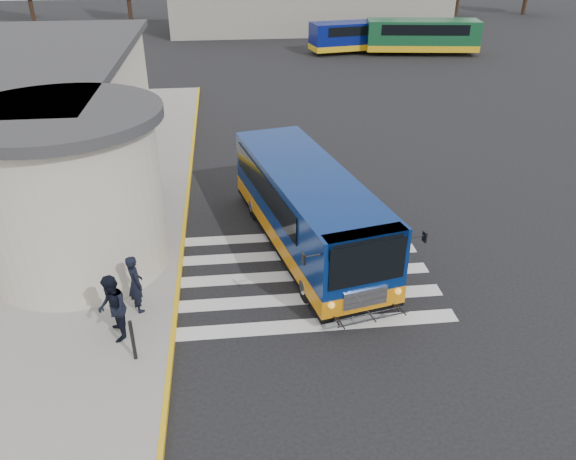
{
  "coord_description": "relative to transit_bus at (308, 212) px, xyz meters",
  "views": [
    {
      "loc": [
        -2.37,
        -14.84,
        9.38
      ],
      "look_at": [
        -0.77,
        -0.5,
        1.43
      ],
      "focal_mm": 35.0,
      "sensor_mm": 36.0,
      "label": 1
    }
  ],
  "objects": [
    {
      "name": "crosswalk",
      "position": [
        -0.52,
        -1.73,
        -1.25
      ],
      "size": [
        8.0,
        5.35,
        0.01
      ],
      "color": "silver",
      "rests_on": "ground"
    },
    {
      "name": "far_bus_a",
      "position": [
        8.57,
        30.4,
        0.08
      ],
      "size": [
        8.24,
        3.65,
        2.06
      ],
      "rotation": [
        0.0,
        0.0,
        1.75
      ],
      "color": "navy",
      "rests_on": "ground"
    },
    {
      "name": "station_building",
      "position": [
        -10.86,
        5.98,
        1.31
      ],
      "size": [
        12.7,
        18.7,
        4.8
      ],
      "color": "#BEB7A0",
      "rests_on": "ground"
    },
    {
      "name": "curb_strip",
      "position": [
        -4.07,
        3.07,
        -1.17
      ],
      "size": [
        0.12,
        34.0,
        0.16
      ],
      "primitive_type": "cube",
      "color": "gold",
      "rests_on": "ground"
    },
    {
      "name": "bollard",
      "position": [
        -4.89,
        -5.09,
        -0.55
      ],
      "size": [
        0.09,
        0.09,
        1.11
      ],
      "primitive_type": "cylinder",
      "color": "black",
      "rests_on": "sidewalk"
    },
    {
      "name": "transit_bus",
      "position": [
        0.0,
        0.0,
        0.0
      ],
      "size": [
        4.67,
        9.56,
        2.62
      ],
      "rotation": [
        0.0,
        0.0,
        0.22
      ],
      "color": "navy",
      "rests_on": "ground"
    },
    {
      "name": "depot_building",
      "position": [
        5.98,
        41.07,
        0.85
      ],
      "size": [
        26.4,
        8.4,
        4.2
      ],
      "color": "gray",
      "rests_on": "ground"
    },
    {
      "name": "far_bus_b",
      "position": [
        13.33,
        29.12,
        0.21
      ],
      "size": [
        8.99,
        3.6,
        2.26
      ],
      "rotation": [
        0.0,
        0.0,
        1.44
      ],
      "color": "#144B29",
      "rests_on": "ground"
    },
    {
      "name": "sidewalk",
      "position": [
        -9.02,
        3.07,
        -1.18
      ],
      "size": [
        10.0,
        34.0,
        0.15
      ],
      "primitive_type": "cube",
      "color": "gray",
      "rests_on": "ground"
    },
    {
      "name": "pedestrian_b",
      "position": [
        -5.44,
        -4.23,
        -0.21
      ],
      "size": [
        0.87,
        1.01,
        1.79
      ],
      "primitive_type": "imported",
      "rotation": [
        0.0,
        0.0,
        -1.33
      ],
      "color": "black",
      "rests_on": "sidewalk"
    },
    {
      "name": "pedestrian_a",
      "position": [
        -5.04,
        -3.1,
        -0.27
      ],
      "size": [
        0.64,
        0.73,
        1.67
      ],
      "primitive_type": "imported",
      "rotation": [
        0.0,
        0.0,
        2.06
      ],
      "color": "black",
      "rests_on": "sidewalk"
    },
    {
      "name": "ground",
      "position": [
        -0.02,
        -0.93,
        -1.25
      ],
      "size": [
        140.0,
        140.0,
        0.0
      ],
      "primitive_type": "plane",
      "color": "black",
      "rests_on": "ground"
    }
  ]
}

